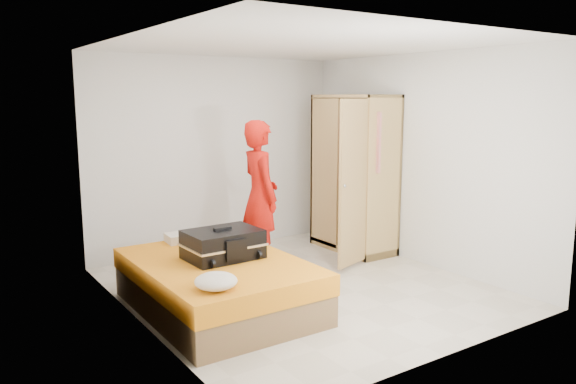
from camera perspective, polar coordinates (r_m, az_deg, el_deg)
room at (r=5.96m, az=1.44°, el=2.21°), size 4.00×4.02×2.60m
bed at (r=5.61m, az=-7.10°, el=-9.34°), size 1.42×2.02×0.50m
wardrobe at (r=7.55m, az=6.70°, el=1.41°), size 1.15×1.37×2.10m
person at (r=6.69m, az=-2.86°, el=-0.42°), size 0.52×0.71×1.81m
suitcase at (r=5.57m, az=-6.62°, el=-5.30°), size 0.74×0.56×0.31m
round_cushion at (r=4.72m, az=-7.34°, el=-8.98°), size 0.36×0.36×0.14m
pillow at (r=6.31m, az=-9.89°, el=-4.47°), size 0.55×0.31×0.10m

